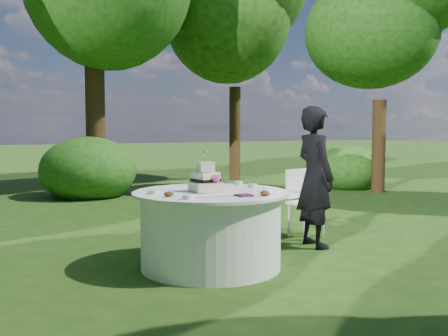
{
  "coord_description": "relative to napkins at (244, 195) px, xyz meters",
  "views": [
    {
      "loc": [
        -2.29,
        -4.66,
        1.41
      ],
      "look_at": [
        0.15,
        0.0,
        1.0
      ],
      "focal_mm": 42.0,
      "sensor_mm": 36.0,
      "label": 1
    }
  ],
  "objects": [
    {
      "name": "ground",
      "position": [
        -0.11,
        0.47,
        -0.78
      ],
      "size": [
        80.0,
        80.0,
        0.0
      ],
      "primitive_type": "plane",
      "color": "#1F3C10",
      "rests_on": "ground"
    },
    {
      "name": "cake",
      "position": [
        -0.16,
        0.48,
        0.1
      ],
      "size": [
        0.28,
        0.29,
        0.41
      ],
      "color": "silver",
      "rests_on": "table"
    },
    {
      "name": "table",
      "position": [
        -0.11,
        0.47,
        -0.39
      ],
      "size": [
        1.56,
        1.56,
        0.77
      ],
      "color": "white",
      "rests_on": "ground"
    },
    {
      "name": "napkins",
      "position": [
        0.0,
        0.0,
        0.0
      ],
      "size": [
        0.14,
        0.14,
        0.02
      ],
      "primitive_type": "cube",
      "color": "#4B203E",
      "rests_on": "table"
    },
    {
      "name": "feather_plume",
      "position": [
        -0.26,
        0.09,
        -0.0
      ],
      "size": [
        0.48,
        0.07,
        0.01
      ],
      "primitive_type": "ellipsoid",
      "color": "white",
      "rests_on": "table"
    },
    {
      "name": "votives",
      "position": [
        -0.01,
        0.43,
        0.01
      ],
      "size": [
        1.22,
        0.91,
        0.04
      ],
      "color": "white",
      "rests_on": "table"
    },
    {
      "name": "guest",
      "position": [
        1.39,
        0.74,
        0.05
      ],
      "size": [
        0.44,
        0.63,
        1.66
      ],
      "primitive_type": "imported",
      "rotation": [
        0.0,
        0.0,
        1.51
      ],
      "color": "black",
      "rests_on": "ground"
    },
    {
      "name": "chair",
      "position": [
        1.6,
        1.28,
        -0.27
      ],
      "size": [
        0.46,
        0.45,
        0.87
      ],
      "color": "white",
      "rests_on": "ground"
    },
    {
      "name": "petal_cups",
      "position": [
        -0.06,
        0.39,
        0.02
      ],
      "size": [
        0.97,
        1.09,
        0.05
      ],
      "color": "#562D16",
      "rests_on": "table"
    }
  ]
}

